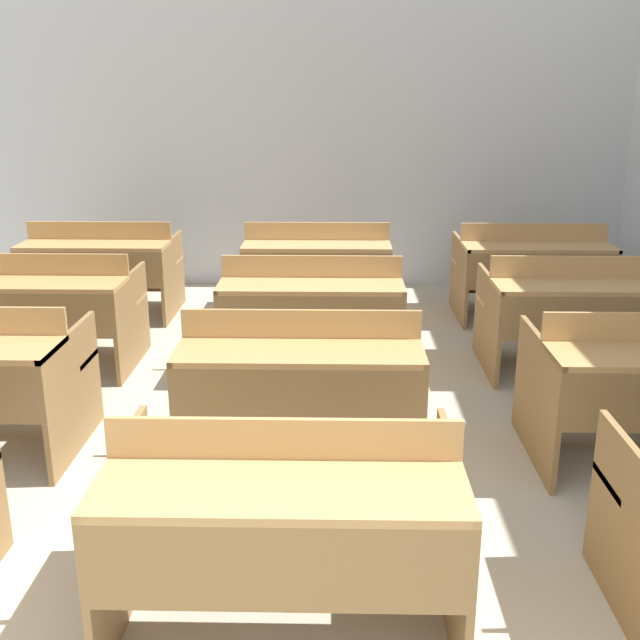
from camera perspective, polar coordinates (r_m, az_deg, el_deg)
wall_back at (r=7.31m, az=-1.51°, el=14.93°), size 6.31×0.06×3.17m
bench_front_center at (r=2.70m, az=-2.71°, el=-14.64°), size 1.21×0.82×0.81m
bench_second_center at (r=3.86m, az=-1.43°, el=-4.44°), size 1.21×0.82×0.81m
bench_third_left at (r=5.47m, az=-20.33°, el=1.02°), size 1.21×0.82×0.81m
bench_third_center at (r=5.07m, az=-0.63°, el=0.90°), size 1.21×0.82×0.81m
bench_third_right at (r=5.35m, az=19.03°, el=0.80°), size 1.21×0.82×0.81m
bench_back_left at (r=6.63m, az=-16.30°, el=4.09°), size 1.21×0.82×0.81m
bench_back_center at (r=6.33m, az=-0.22°, el=4.20°), size 1.21×0.82×0.81m
bench_back_right at (r=6.54m, az=15.81°, el=3.95°), size 1.21×0.82×0.81m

